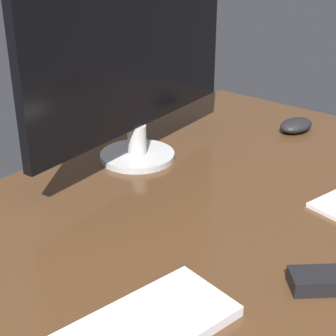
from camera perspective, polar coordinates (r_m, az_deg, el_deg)
desk at (r=99.16cm, az=2.95°, el=-5.98°), size 140.00×84.00×2.00cm
monitor at (r=114.86cm, az=-3.60°, el=12.52°), size 62.79×17.09×46.62cm
computer_mouse at (r=141.83cm, az=13.54°, el=4.47°), size 11.11×8.06×3.32cm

